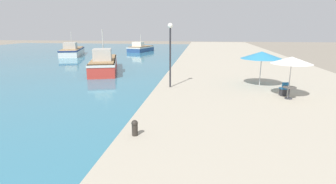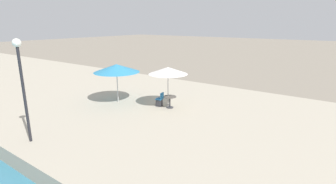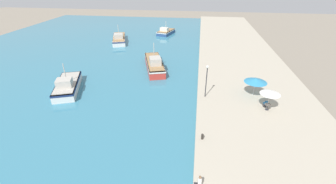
# 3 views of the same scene
# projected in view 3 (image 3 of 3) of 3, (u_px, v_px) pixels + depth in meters

# --- Properties ---
(water_basin) EXTENTS (56.00, 90.00, 0.04)m
(water_basin) POSITION_uv_depth(u_px,v_px,m) (75.00, 51.00, 50.78)
(water_basin) COLOR teal
(water_basin) RESTS_ON ground_plane
(quay_promenade) EXTENTS (16.00, 90.00, 0.78)m
(quay_promenade) POSITION_uv_depth(u_px,v_px,m) (238.00, 57.00, 46.27)
(quay_promenade) COLOR #B2A893
(quay_promenade) RESTS_ON ground_plane
(fishing_boat_near) EXTENTS (5.64, 8.85, 4.26)m
(fishing_boat_near) POSITION_uv_depth(u_px,v_px,m) (67.00, 85.00, 33.61)
(fishing_boat_near) COLOR silver
(fishing_boat_near) RESTS_ON water_basin
(fishing_boat_mid) EXTENTS (5.74, 10.80, 4.81)m
(fishing_boat_mid) POSITION_uv_depth(u_px,v_px,m) (154.00, 64.00, 41.11)
(fishing_boat_mid) COLOR red
(fishing_boat_mid) RESTS_ON water_basin
(fishing_boat_far) EXTENTS (5.99, 10.64, 4.28)m
(fishing_boat_far) POSITION_uv_depth(u_px,v_px,m) (119.00, 39.00, 57.19)
(fishing_boat_far) COLOR silver
(fishing_boat_far) RESTS_ON water_basin
(fishing_boat_distant) EXTENTS (4.79, 7.18, 3.63)m
(fishing_boat_distant) POSITION_uv_depth(u_px,v_px,m) (166.00, 32.00, 64.28)
(fishing_boat_distant) COLOR navy
(fishing_boat_distant) RESTS_ON water_basin
(cafe_umbrella_pink) EXTENTS (2.42, 2.42, 2.56)m
(cafe_umbrella_pink) POSITION_uv_depth(u_px,v_px,m) (271.00, 92.00, 26.86)
(cafe_umbrella_pink) COLOR #B7B7B7
(cafe_umbrella_pink) RESTS_ON quay_promenade
(cafe_umbrella_white) EXTENTS (3.01, 3.01, 2.56)m
(cafe_umbrella_white) POSITION_uv_depth(u_px,v_px,m) (256.00, 80.00, 30.00)
(cafe_umbrella_white) COLOR #B7B7B7
(cafe_umbrella_white) RESTS_ON quay_promenade
(cafe_table) EXTENTS (0.80, 0.80, 0.74)m
(cafe_table) POSITION_uv_depth(u_px,v_px,m) (268.00, 106.00, 27.59)
(cafe_table) COLOR #333338
(cafe_table) RESTS_ON quay_promenade
(cafe_chair_left) EXTENTS (0.47, 0.50, 0.91)m
(cafe_chair_left) POSITION_uv_depth(u_px,v_px,m) (265.00, 104.00, 28.32)
(cafe_chair_left) COLOR #2D2D33
(cafe_chair_left) RESTS_ON quay_promenade
(person_at_quay) EXTENTS (0.57, 0.36, 1.06)m
(person_at_quay) POSITION_uv_depth(u_px,v_px,m) (199.00, 181.00, 17.73)
(person_at_quay) COLOR #232328
(person_at_quay) RESTS_ON quay_promenade
(mooring_bollard) EXTENTS (0.26, 0.26, 0.65)m
(mooring_bollard) POSITION_uv_depth(u_px,v_px,m) (202.00, 136.00, 22.79)
(mooring_bollard) COLOR #2D2823
(mooring_bollard) RESTS_ON quay_promenade
(lamppost) EXTENTS (0.36, 0.36, 4.56)m
(lamppost) POSITION_uv_depth(u_px,v_px,m) (207.00, 76.00, 29.30)
(lamppost) COLOR #232328
(lamppost) RESTS_ON quay_promenade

